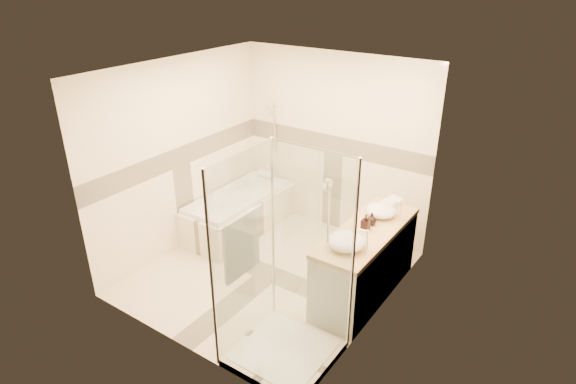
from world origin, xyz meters
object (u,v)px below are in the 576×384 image
Objects in this scene: vessel_sink_near at (381,210)px; bathtub at (239,210)px; vanity at (365,262)px; amenity_bottle_a at (366,222)px; amenity_bottle_b at (372,219)px; shower_enclosure at (279,307)px; vessel_sink_far at (346,241)px.

bathtub is at bearing -179.33° from vessel_sink_near.
vanity is 0.52m from amenity_bottle_a.
vanity is 0.51m from amenity_bottle_b.
shower_enclosure reaches higher than bathtub.
vessel_sink_near is at bearing 0.67° from bathtub.
amenity_bottle_a is at bearing -90.00° from vessel_sink_near.
vessel_sink_far is 0.45m from amenity_bottle_a.
vessel_sink_near is (0.27, 1.65, 0.42)m from shower_enclosure.
vessel_sink_far reaches higher than bathtub.
amenity_bottle_a is at bearing -9.97° from bathtub.
bathtub is at bearing 170.03° from amenity_bottle_a.
vessel_sink_near reaches higher than bathtub.
amenity_bottle_b is at bearing -6.00° from bathtub.
vanity is at bearing 87.57° from vessel_sink_far.
amenity_bottle_b is at bearing 90.00° from amenity_bottle_a.
amenity_bottle_b is at bearing 98.99° from vanity.
bathtub is 0.83× the size of shower_enclosure.
vanity is at bearing -9.25° from bathtub.
vanity is 4.13× the size of vessel_sink_far.
amenity_bottle_a reaches higher than amenity_bottle_b.
vessel_sink_far is 0.60m from amenity_bottle_b.
amenity_bottle_b reaches higher than bathtub.
amenity_bottle_a is at bearing -90.00° from amenity_bottle_b.
bathtub is at bearing 174.00° from amenity_bottle_b.
vessel_sink_far is at bearing -90.00° from vessel_sink_near.
bathtub is at bearing 158.95° from vessel_sink_far.
amenity_bottle_a reaches higher than vanity.
bathtub is 2.25m from amenity_bottle_a.
vanity is 0.62m from vessel_sink_near.
amenity_bottle_a reaches higher than vessel_sink_near.
bathtub is at bearing 138.90° from shower_enclosure.
shower_enclosure reaches higher than vanity.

